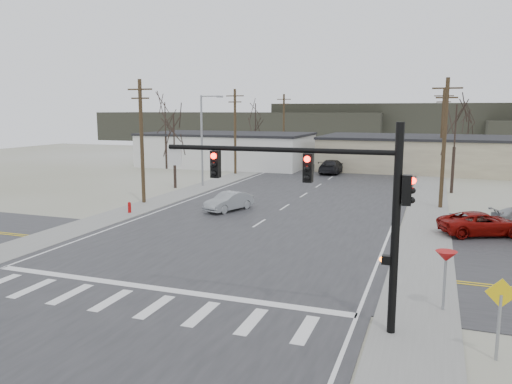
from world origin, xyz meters
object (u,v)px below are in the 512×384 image
at_px(fire_hydrant, 129,207).
at_px(traffic_signal_mast, 339,196).
at_px(car_parked_red, 482,224).
at_px(sedan_crossing, 229,201).
at_px(car_far_b, 347,158).
at_px(car_far_a, 332,166).

bearing_deg(fire_hydrant, traffic_signal_mast, -38.13).
bearing_deg(car_parked_red, traffic_signal_mast, 134.97).
distance_m(sedan_crossing, car_far_b, 37.50).
bearing_deg(car_parked_red, car_far_b, -3.82).
bearing_deg(fire_hydrant, car_parked_red, 3.92).
bearing_deg(car_far_a, car_far_b, -84.92).
relative_size(car_far_b, car_parked_red, 0.90).
relative_size(traffic_signal_mast, car_far_a, 1.57).
height_order(car_far_a, car_parked_red, car_far_a).
height_order(traffic_signal_mast, car_far_b, traffic_signal_mast).
xyz_separation_m(traffic_signal_mast, car_far_a, (-8.54, 42.43, -3.80)).
bearing_deg(car_far_a, sedan_crossing, 86.55).
bearing_deg(car_far_a, traffic_signal_mast, 104.72).
bearing_deg(car_parked_red, fire_hydrant, 69.33).
distance_m(traffic_signal_mast, sedan_crossing, 21.35).
distance_m(traffic_signal_mast, car_far_a, 43.45).
bearing_deg(car_far_b, sedan_crossing, -91.14).
distance_m(car_far_a, car_far_b, 12.54).
xyz_separation_m(traffic_signal_mast, car_parked_red, (5.91, 15.85, -3.94)).
relative_size(sedan_crossing, car_far_b, 0.93).
bearing_deg(traffic_signal_mast, car_parked_red, 69.55).
relative_size(fire_hydrant, sedan_crossing, 0.21).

